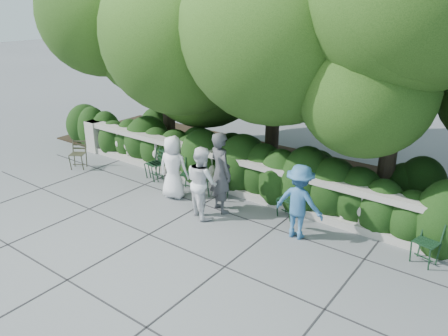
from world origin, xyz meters
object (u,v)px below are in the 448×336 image
Objects in this scene: chair_weathered at (78,170)px; person_businessman at (173,167)px; chair_a at (151,180)px; chair_b at (187,192)px; chair_e at (284,219)px; chair_d at (214,199)px; person_woman_grey at (221,172)px; chair_c at (154,180)px; person_older_blue at (299,202)px; chair_f at (419,266)px; person_casual_man at (202,182)px.

person_businessman reaches higher than chair_weathered.
chair_a is 1.33m from chair_b.
chair_a and chair_e have the same top height.
person_woman_grey is at bearing -32.59° from chair_d.
chair_c is at bearing 63.29° from chair_a.
person_older_blue reaches higher than chair_d.
person_businessman reaches higher than chair_f.
chair_weathered is 5.01m from person_woman_grey.
chair_a is 1.00× the size of chair_e.
person_older_blue is (0.60, -0.51, 0.80)m from chair_e.
chair_d is 4.84m from chair_f.
chair_weathered is at bearing -6.76° from person_businessman.
chair_b is at bearing -22.05° from chair_weathered.
chair_b is 0.89m from person_businessman.
chair_e is at bearing -167.97° from chair_f.
chair_e is 1.12m from person_older_blue.
person_businessman is 3.40m from person_older_blue.
person_businessman is at bearing -158.11° from chair_e.
person_businessman is at bearing -160.82° from chair_f.
person_businessman is (3.51, 0.34, 0.79)m from chair_weathered.
person_businessman is 0.96× the size of person_casual_man.
chair_weathered is 0.53× the size of person_older_blue.
chair_b is 1.65m from person_woman_grey.
chair_weathered is 4.78m from person_casual_man.
person_businessman reaches higher than chair_e.
person_older_blue reaches higher than chair_e.
chair_b is 3.43m from person_older_blue.
person_businessman is 0.83× the size of person_woman_grey.
chair_a is at bearing -172.76° from chair_d.
chair_d is 0.53× the size of person_businessman.
chair_b is 0.44× the size of person_woman_grey.
chair_f is at bearing 7.37° from chair_e.
chair_b is 0.83m from chair_d.
chair_f is at bearing -172.79° from person_older_blue.
chair_c is at bearing -34.01° from person_businessman.
person_casual_man is (0.30, -0.82, 0.82)m from chair_d.
chair_d is 1.00× the size of chair_weathered.
chair_c is 3.98m from chair_e.
chair_e is 0.51× the size of person_casual_man.
chair_weathered is (-3.58, -0.72, 0.00)m from chair_b.
chair_c and chair_e have the same top height.
chair_a is 0.51× the size of person_casual_man.
person_businessman reaches higher than chair_b.
person_woman_grey is at bearing -160.56° from chair_f.
person_woman_grey is (-4.35, -0.38, 0.96)m from chair_f.
chair_d is 1.00× the size of chair_f.
chair_b is 1.27m from chair_c.
chair_weathered is at bearing 28.36° from person_woman_grey.
chair_b is 3.66m from chair_weathered.
chair_d is at bearing -165.52° from chair_f.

